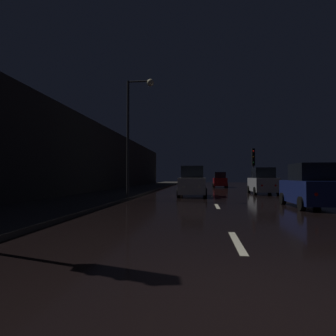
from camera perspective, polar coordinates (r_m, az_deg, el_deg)
The scene contains 10 objects.
ground at distance 27.92m, azimuth 8.13°, elevation -4.62°, with size 27.04×84.00×0.02m, color black.
sidewalk_left at distance 28.66m, azimuth -6.71°, elevation -4.38°, with size 4.40×84.00×0.15m, color #33302D.
building_facade_left at distance 26.08m, azimuth -14.03°, elevation 1.88°, with size 0.80×63.00×6.05m, color #2D2B28.
lane_centerline at distance 13.54m, azimuth 9.86°, elevation -7.70°, with size 0.16×15.98×0.01m.
traffic_light_far_right at distance 33.02m, azimuth 16.63°, elevation 1.55°, with size 0.33×0.47×4.52m.
streetlamp_overhead at distance 17.95m, azimuth -6.55°, elevation 9.44°, with size 1.70×0.44×7.41m.
car_approaching_headlights at distance 20.59m, azimuth 4.89°, elevation -2.90°, with size 1.98×4.30×2.16m.
car_parked_right_far at distance 24.40m, azimuth 18.36°, elevation -2.67°, with size 1.95×4.22×2.12m.
car_parked_right_near at distance 14.72m, azimuth 26.42°, elevation -3.48°, with size 1.85×4.01×2.02m.
car_distant_taillights at distance 38.39m, azimuth 10.28°, elevation -2.43°, with size 1.82×3.95×1.99m.
Camera 1 is at (-0.78, -3.37, 1.43)m, focal length 30.62 mm.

